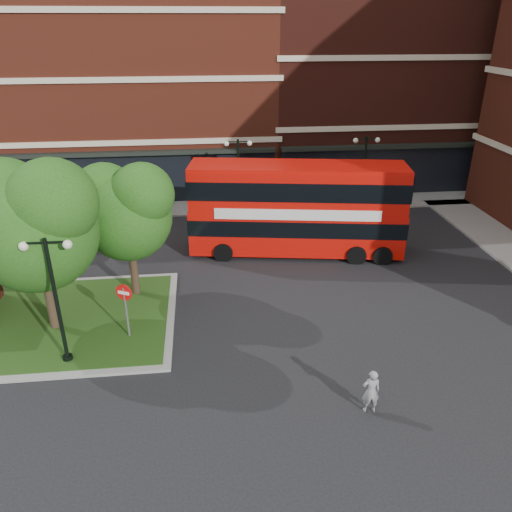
{
  "coord_description": "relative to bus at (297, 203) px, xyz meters",
  "views": [
    {
      "loc": [
        -0.25,
        -15.5,
        11.48
      ],
      "look_at": [
        1.97,
        4.38,
        2.0
      ],
      "focal_mm": 35.0,
      "sensor_mm": 36.0,
      "label": 1
    }
  ],
  "objects": [
    {
      "name": "ground",
      "position": [
        -4.62,
        -8.86,
        -2.8
      ],
      "size": [
        120.0,
        120.0,
        0.0
      ],
      "primitive_type": "plane",
      "color": "black",
      "rests_on": "ground"
    },
    {
      "name": "lamp_far_right",
      "position": [
        5.38,
        5.64,
        0.03
      ],
      "size": [
        1.72,
        0.36,
        5.0
      ],
      "color": "black",
      "rests_on": "ground"
    },
    {
      "name": "bus",
      "position": [
        0.0,
        0.0,
        0.0
      ],
      "size": [
        11.44,
        4.29,
        4.27
      ],
      "rotation": [
        0.0,
        0.0,
        -0.16
      ],
      "color": "red",
      "rests_on": "ground"
    },
    {
      "name": "car_white",
      "position": [
        -0.33,
        5.64,
        -2.09
      ],
      "size": [
        4.46,
        2.01,
        1.42
      ],
      "primitive_type": "imported",
      "rotation": [
        0.0,
        0.0,
        1.45
      ],
      "color": "white",
      "rests_on": "ground"
    },
    {
      "name": "no_entry_sign",
      "position": [
        -8.03,
        -7.36,
        -1.06
      ],
      "size": [
        0.64,
        0.32,
        2.44
      ],
      "rotation": [
        0.0,
        0.0,
        -0.42
      ],
      "color": "slate",
      "rests_on": "ground"
    },
    {
      "name": "traffic_island",
      "position": [
        -12.62,
        -5.86,
        -2.73
      ],
      "size": [
        12.6,
        7.6,
        0.15
      ],
      "color": "gray",
      "rests_on": "ground"
    },
    {
      "name": "lamp_island",
      "position": [
        -10.12,
        -8.66,
        0.03
      ],
      "size": [
        1.72,
        0.36,
        5.0
      ],
      "color": "black",
      "rests_on": "ground"
    },
    {
      "name": "tree_island_east",
      "position": [
        -8.2,
        -3.8,
        1.44
      ],
      "size": [
        4.46,
        3.9,
        6.29
      ],
      "color": "#2D2116",
      "rests_on": "ground"
    },
    {
      "name": "tree_island_west",
      "position": [
        -11.21,
        -6.28,
        1.99
      ],
      "size": [
        5.4,
        4.71,
        7.21
      ],
      "color": "#2D2116",
      "rests_on": "ground"
    },
    {
      "name": "lamp_far_left",
      "position": [
        -2.62,
        5.64,
        0.03
      ],
      "size": [
        1.72,
        0.36,
        5.0
      ],
      "color": "black",
      "rests_on": "ground"
    },
    {
      "name": "terrace_far_left",
      "position": [
        -12.62,
        15.14,
        4.2
      ],
      "size": [
        26.0,
        12.0,
        14.0
      ],
      "primitive_type": "cube",
      "color": "maroon",
      "rests_on": "ground"
    },
    {
      "name": "car_silver",
      "position": [
        -9.78,
        5.86,
        -2.05
      ],
      "size": [
        4.46,
        1.88,
        1.5
      ],
      "primitive_type": "imported",
      "rotation": [
        0.0,
        0.0,
        1.6
      ],
      "color": "#AAACB2",
      "rests_on": "ground"
    },
    {
      "name": "pavement_far",
      "position": [
        -4.62,
        7.64,
        -2.74
      ],
      "size": [
        44.0,
        3.0,
        0.12
      ],
      "primitive_type": "cube",
      "color": "slate",
      "rests_on": "ground"
    },
    {
      "name": "woman",
      "position": [
        0.15,
        -12.36,
        -2.0
      ],
      "size": [
        0.6,
        0.41,
        1.59
      ],
      "primitive_type": "imported",
      "rotation": [
        0.0,
        0.0,
        3.1
      ],
      "color": "gray",
      "rests_on": "ground"
    },
    {
      "name": "terrace_far_right",
      "position": [
        9.38,
        15.14,
        5.2
      ],
      "size": [
        18.0,
        12.0,
        16.0
      ],
      "primitive_type": "cube",
      "color": "#471911",
      "rests_on": "ground"
    }
  ]
}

